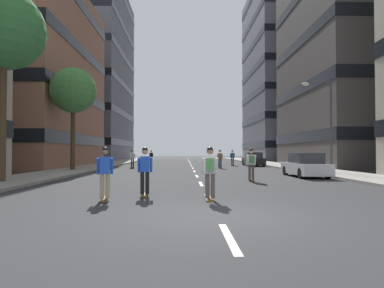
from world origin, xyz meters
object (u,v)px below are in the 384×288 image
(parked_car_near, at_px, (305,166))
(streetlamp_right, at_px, (326,116))
(street_tree_mid, at_px, (4,30))
(skater_6, at_px, (210,170))
(parked_car_mid, at_px, (253,160))
(skater_2, at_px, (251,163))
(skater_4, at_px, (233,157))
(skater_1, at_px, (145,169))
(street_tree_near, at_px, (73,91))
(skater_3, at_px, (105,171))
(skater_0, at_px, (132,158))
(skater_7, at_px, (220,158))
(skater_5, at_px, (151,156))

(parked_car_near, height_order, streetlamp_right, streetlamp_right)
(street_tree_mid, relative_size, skater_6, 5.42)
(parked_car_mid, relative_size, streetlamp_right, 0.68)
(skater_2, xyz_separation_m, skater_4, (1.83, 18.74, 0.00))
(skater_1, bearing_deg, street_tree_near, 117.34)
(streetlamp_right, bearing_deg, street_tree_near, 168.02)
(skater_1, bearing_deg, street_tree_mid, 148.88)
(parked_car_near, distance_m, skater_3, 14.13)
(skater_0, bearing_deg, streetlamp_right, -31.15)
(parked_car_near, relative_size, streetlamp_right, 0.68)
(skater_0, bearing_deg, skater_7, -6.38)
(street_tree_near, distance_m, skater_1, 17.60)
(parked_car_near, height_order, street_tree_near, street_tree_near)
(street_tree_mid, xyz_separation_m, skater_5, (4.66, 27.24, -6.73))
(street_tree_near, distance_m, skater_0, 8.55)
(skater_0, height_order, skater_5, same)
(streetlamp_right, height_order, skater_5, streetlamp_right)
(street_tree_mid, bearing_deg, skater_5, 80.30)
(parked_car_mid, height_order, street_tree_near, street_tree_near)
(skater_0, bearing_deg, street_tree_mid, -104.89)
(skater_1, height_order, skater_4, same)
(streetlamp_right, bearing_deg, parked_car_near, -137.50)
(skater_6, bearing_deg, streetlamp_right, 52.21)
(street_tree_mid, distance_m, skater_4, 25.42)
(skater_0, bearing_deg, skater_1, -79.70)
(parked_car_mid, distance_m, skater_1, 25.68)
(skater_3, height_order, skater_7, same)
(streetlamp_right, bearing_deg, street_tree_mid, -162.18)
(skater_1, bearing_deg, skater_5, 95.39)
(streetlamp_right, relative_size, skater_1, 3.65)
(skater_0, xyz_separation_m, skater_7, (8.46, -0.95, 0.03))
(street_tree_mid, bearing_deg, skater_4, 53.64)
(streetlamp_right, distance_m, skater_0, 17.87)
(parked_car_near, xyz_separation_m, streetlamp_right, (2.31, 2.11, 3.44))
(skater_1, xyz_separation_m, skater_7, (4.85, 18.92, 0.03))
(parked_car_near, relative_size, street_tree_mid, 0.46)
(skater_1, bearing_deg, skater_4, 74.24)
(streetlamp_right, relative_size, skater_5, 3.65)
(parked_car_mid, distance_m, street_tree_near, 20.02)
(skater_7, bearing_deg, parked_car_near, -67.34)
(parked_car_near, xyz_separation_m, skater_0, (-12.75, 11.21, 0.29))
(parked_car_mid, distance_m, skater_0, 13.40)
(skater_5, bearing_deg, streetlamp_right, -55.60)
(skater_7, bearing_deg, street_tree_near, -161.87)
(street_tree_mid, relative_size, skater_7, 5.42)
(parked_car_mid, xyz_separation_m, skater_6, (-6.87, -25.07, 0.32))
(skater_0, relative_size, skater_1, 1.00)
(skater_1, bearing_deg, skater_7, 75.62)
(street_tree_near, bearing_deg, skater_5, 74.72)
(parked_car_near, height_order, skater_1, skater_1)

